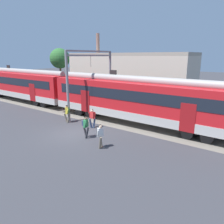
# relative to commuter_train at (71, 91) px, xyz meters

# --- Properties ---
(ground_plane) EXTENTS (160.00, 160.00, 0.00)m
(ground_plane) POSITION_rel_commuter_train_xyz_m (5.85, -5.23, -2.25)
(ground_plane) COLOR #38383D
(track_bed) EXTENTS (80.00, 4.40, 0.01)m
(track_bed) POSITION_rel_commuter_train_xyz_m (-2.48, 0.00, -2.25)
(track_bed) COLOR slate
(track_bed) RESTS_ON ground
(commuter_train) EXTENTS (38.05, 3.07, 4.73)m
(commuter_train) POSITION_rel_commuter_train_xyz_m (0.00, 0.00, 0.00)
(commuter_train) COLOR #B7B2AD
(commuter_train) RESTS_ON ground
(pedestrian_yellow) EXTENTS (0.70, 0.51, 1.67)m
(pedestrian_yellow) POSITION_rel_commuter_train_xyz_m (3.12, -3.48, -1.26)
(pedestrian_yellow) COLOR #6B6051
(pedestrian_yellow) RESTS_ON ground
(pedestrian_red) EXTENTS (0.53, 0.65, 1.67)m
(pedestrian_red) POSITION_rel_commuter_train_xyz_m (6.01, -3.24, -1.26)
(pedestrian_red) COLOR navy
(pedestrian_red) RESTS_ON ground
(pedestrian_green) EXTENTS (0.69, 0.54, 1.67)m
(pedestrian_green) POSITION_rel_commuter_train_xyz_m (7.19, -5.32, -1.26)
(pedestrian_green) COLOR #28282D
(pedestrian_green) RESTS_ON ground
(pedestrian_white) EXTENTS (0.58, 0.65, 1.67)m
(pedestrian_white) POSITION_rel_commuter_train_xyz_m (9.27, -6.12, -1.26)
(pedestrian_white) COLOR #6B6051
(pedestrian_white) RESTS_ON ground
(catenary_gantry) EXTENTS (0.24, 6.64, 6.53)m
(catenary_gantry) POSITION_rel_commuter_train_xyz_m (3.03, 0.00, 2.06)
(catenary_gantry) COLOR gray
(catenary_gantry) RESTS_ON ground
(background_building) EXTENTS (17.75, 5.00, 9.20)m
(background_building) POSITION_rel_commuter_train_xyz_m (1.63, 9.09, 0.95)
(background_building) COLOR beige
(background_building) RESTS_ON ground
(street_tree_left) EXTENTS (3.34, 3.34, 7.27)m
(street_tree_left) POSITION_rel_commuter_train_xyz_m (-11.55, 8.43, 3.31)
(street_tree_left) COLOR brown
(street_tree_left) RESTS_ON ground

